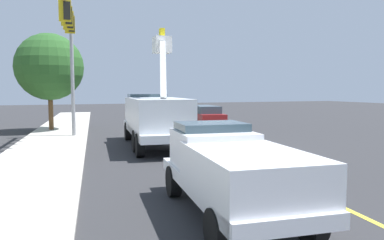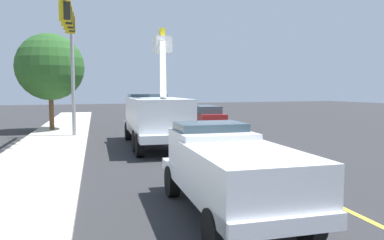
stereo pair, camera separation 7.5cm
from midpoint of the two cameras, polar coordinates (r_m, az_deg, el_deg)
ground at (r=18.87m, az=3.56°, el=-4.19°), size 120.00×120.00×0.00m
sidewalk_far_side at (r=18.05m, az=-22.01°, el=-4.75°), size 60.07×9.35×0.12m
lane_centre_stripe at (r=18.87m, az=3.57°, el=-4.18°), size 49.78×4.97×0.01m
utility_bucket_truck at (r=19.00m, az=-5.80°, el=0.70°), size 8.40×3.28×6.31m
service_pickup_truck at (r=8.50m, az=6.07°, el=-7.59°), size 5.78×2.63×2.06m
passing_minivan at (r=28.43m, az=2.22°, el=0.80°), size 4.96×2.35×1.69m
traffic_cone_mid_front at (r=11.82m, az=9.02°, el=-7.79°), size 0.40×0.40×0.77m
traffic_cone_mid_rear at (r=17.69m, az=2.19°, el=-3.43°), size 0.40×0.40×0.84m
traffic_cone_trailing at (r=22.69m, az=-2.54°, el=-1.67°), size 0.40×0.40×0.80m
traffic_signal_mast at (r=21.84m, az=-18.48°, el=11.94°), size 5.71×0.93×8.24m
street_tree_right at (r=27.50m, az=-21.32°, el=7.75°), size 4.66×4.66×6.86m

